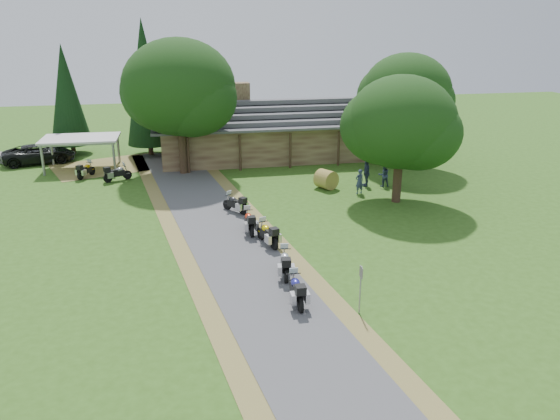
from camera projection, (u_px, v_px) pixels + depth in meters
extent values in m
plane|color=#325718|center=(254.00, 282.00, 24.48)|extent=(120.00, 120.00, 0.00)
plane|color=#424244|center=(233.00, 249.00, 28.09)|extent=(51.95, 51.95, 0.00)
imported|color=black|center=(38.00, 149.00, 44.77)|extent=(3.97, 6.54, 2.34)
imported|color=#313B5B|center=(359.00, 180.00, 36.79)|extent=(0.65, 0.54, 1.99)
imported|color=#313B5B|center=(384.00, 173.00, 38.45)|extent=(0.55, 0.40, 1.94)
imported|color=#313B5B|center=(366.00, 171.00, 38.51)|extent=(0.54, 0.69, 2.25)
cylinder|color=olive|center=(326.00, 179.00, 38.03)|extent=(1.75, 1.71, 1.33)
cone|color=black|center=(146.00, 89.00, 46.11)|extent=(3.77, 3.77, 11.46)
cone|color=black|center=(67.00, 100.00, 46.81)|extent=(3.46, 3.46, 9.42)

